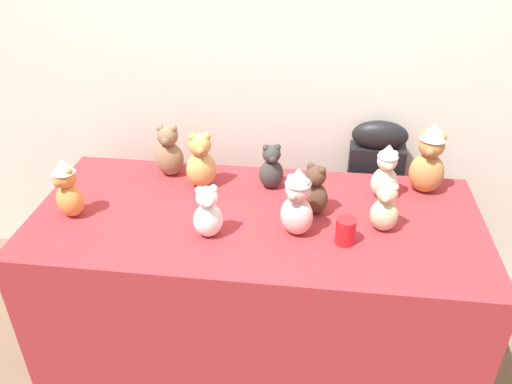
# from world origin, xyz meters

# --- Properties ---
(ground_plane) EXTENTS (10.00, 10.00, 0.00)m
(ground_plane) POSITION_xyz_m (0.00, 0.00, 0.00)
(ground_plane) COLOR brown
(wall_back) EXTENTS (7.00, 0.08, 2.60)m
(wall_back) POSITION_xyz_m (0.00, 0.93, 1.30)
(wall_back) COLOR silver
(wall_back) RESTS_ON ground_plane
(display_table) EXTENTS (1.95, 0.87, 0.77)m
(display_table) POSITION_xyz_m (0.00, 0.25, 0.38)
(display_table) COLOR maroon
(display_table) RESTS_ON ground_plane
(instrument_case) EXTENTS (0.28, 0.13, 0.99)m
(instrument_case) POSITION_xyz_m (0.56, 0.81, 0.50)
(instrument_case) COLOR black
(instrument_case) RESTS_ON ground_plane
(teddy_bear_blush) EXTENTS (0.17, 0.16, 0.30)m
(teddy_bear_blush) POSITION_xyz_m (0.18, 0.15, 0.91)
(teddy_bear_blush) COLOR beige
(teddy_bear_blush) RESTS_ON display_table
(teddy_bear_charcoal) EXTENTS (0.14, 0.12, 0.22)m
(teddy_bear_charcoal) POSITION_xyz_m (0.04, 0.50, 0.87)
(teddy_bear_charcoal) COLOR #383533
(teddy_bear_charcoal) RESTS_ON display_table
(teddy_bear_sand) EXTENTS (0.13, 0.12, 0.23)m
(teddy_bear_sand) POSITION_xyz_m (0.53, 0.22, 0.87)
(teddy_bear_sand) COLOR #CCB78E
(teddy_bear_sand) RESTS_ON display_table
(teddy_bear_cocoa) EXTENTS (0.16, 0.15, 0.24)m
(teddy_bear_cocoa) POSITION_xyz_m (0.25, 0.31, 0.88)
(teddy_bear_cocoa) COLOR #4C3323
(teddy_bear_cocoa) RESTS_ON display_table
(teddy_bear_cream) EXTENTS (0.13, 0.12, 0.26)m
(teddy_bear_cream) POSITION_xyz_m (0.56, 0.48, 0.90)
(teddy_bear_cream) COLOR beige
(teddy_bear_cream) RESTS_ON display_table
(teddy_bear_honey) EXTENTS (0.17, 0.15, 0.28)m
(teddy_bear_honey) POSITION_xyz_m (-0.29, 0.47, 0.89)
(teddy_bear_honey) COLOR tan
(teddy_bear_honey) RESTS_ON display_table
(teddy_bear_mocha) EXTENTS (0.14, 0.12, 0.27)m
(teddy_bear_mocha) POSITION_xyz_m (-0.46, 0.56, 0.89)
(teddy_bear_mocha) COLOR #7F6047
(teddy_bear_mocha) RESTS_ON display_table
(teddy_bear_snow) EXTENTS (0.15, 0.14, 0.23)m
(teddy_bear_snow) POSITION_xyz_m (-0.17, 0.09, 0.87)
(teddy_bear_snow) COLOR white
(teddy_bear_snow) RESTS_ON display_table
(teddy_bear_caramel) EXTENTS (0.19, 0.17, 0.34)m
(teddy_bear_caramel) POSITION_xyz_m (0.75, 0.55, 0.93)
(teddy_bear_caramel) COLOR #B27A42
(teddy_bear_caramel) RESTS_ON display_table
(teddy_bear_ginger) EXTENTS (0.16, 0.15, 0.27)m
(teddy_bear_ginger) POSITION_xyz_m (-0.79, 0.16, 0.90)
(teddy_bear_ginger) COLOR #D17F3D
(teddy_bear_ginger) RESTS_ON display_table
(party_cup_red) EXTENTS (0.08, 0.08, 0.11)m
(party_cup_red) POSITION_xyz_m (0.38, 0.11, 0.82)
(party_cup_red) COLOR red
(party_cup_red) RESTS_ON display_table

